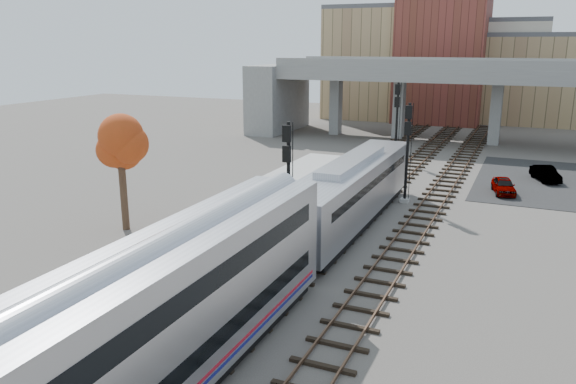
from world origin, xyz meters
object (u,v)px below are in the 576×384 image
Objects in this scene: car_a at (504,186)px; signal_mast_near at (288,186)px; signal_mast_far at (397,122)px; car_b at (546,174)px; coach at (97,369)px; signal_mast_mid at (407,154)px; tree at (120,143)px; locomotive at (352,190)px.

signal_mast_near is at bearing -134.46° from car_a.
signal_mast_far is (0.00, 26.09, 0.34)m from signal_mast_near.
car_b is at bearing 59.47° from signal_mast_near.
signal_mast_near is 20.29m from car_a.
signal_mast_mid reaches higher than coach.
car_a is at bearing -40.49° from signal_mast_far.
tree is (-10.42, -27.36, 1.53)m from signal_mast_far.
coach is 20.64m from tree.
car_b is (13.46, 22.83, -2.87)m from signal_mast_near.
signal_mast_far is (-4.10, 14.42, 0.28)m from signal_mast_mid.
signal_mast_far reaches higher than car_a.
signal_mast_far is (-2.10, 43.56, 1.07)m from coach.
coach is 6.63× the size of car_b.
signal_mast_far reaches higher than locomotive.
signal_mast_near is at bearing -109.35° from signal_mast_mid.
locomotive is at bearing 90.00° from coach.
locomotive is at bearing -107.01° from signal_mast_mid.
signal_mast_far is at bearing 126.58° from car_a.
coach is at bearing -93.93° from signal_mast_mid.
signal_mast_near is 12.37m from signal_mast_mid.
coach is at bearing -90.00° from locomotive.
coach is 3.43× the size of tree.
signal_mast_mid is 14.99m from signal_mast_far.
locomotive is 2.62× the size of tree.
tree is 1.93× the size of car_b.
coach is 41.92m from car_b.
signal_mast_near is at bearing -142.63° from car_b.
coach is 3.53× the size of signal_mast_near.
coach is 29.22m from signal_mast_mid.
signal_mast_far is 14.18m from car_a.
car_b is at bearing 49.99° from signal_mast_mid.
car_a is 0.96× the size of car_b.
signal_mast_mid is 1.90× the size of car_b.
coach reaches higher than locomotive.
car_a is at bearing -139.53° from car_b.
signal_mast_near is 10.66m from tree.
coach is 35.66m from car_a.
signal_mast_near is 26.66m from car_b.
signal_mast_far is at bearing 105.88° from signal_mast_mid.
car_a is at bearing 40.40° from signal_mast_mid.
coach is at bearing -52.30° from tree.
signal_mast_mid is (2.00, 29.14, 0.79)m from coach.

